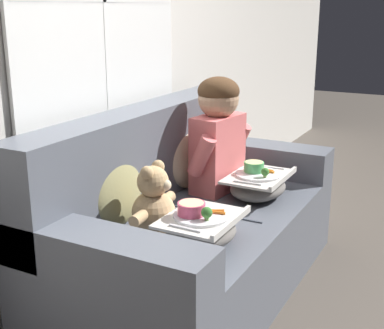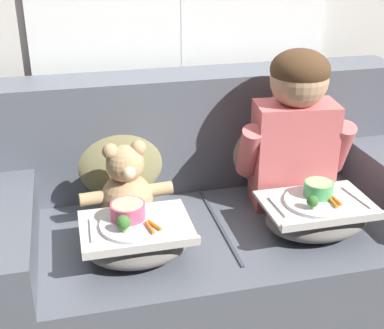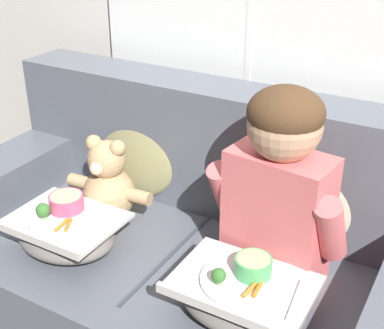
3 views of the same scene
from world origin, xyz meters
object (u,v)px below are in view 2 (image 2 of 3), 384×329
throw_pillow_behind_child (273,139)px  child_figure (296,123)px  lap_tray_child (317,215)px  lap_tray_teddy (136,238)px  teddy_bear (127,189)px  couch (210,231)px  throw_pillow_behind_teddy (119,154)px

throw_pillow_behind_child → child_figure: size_ratio=0.68×
throw_pillow_behind_child → lap_tray_child: 0.46m
child_figure → lap_tray_teddy: child_figure is taller
child_figure → teddy_bear: size_ratio=1.78×
throw_pillow_behind_child → child_figure: 0.25m
teddy_bear → couch: bearing=3.2°
lap_tray_child → throw_pillow_behind_teddy: bearing=146.2°
throw_pillow_behind_child → lap_tray_child: (0.00, -0.44, -0.12)m
throw_pillow_behind_child → lap_tray_child: throw_pillow_behind_child is taller
lap_tray_teddy → lap_tray_child: bearing=-0.0°
throw_pillow_behind_teddy → child_figure: (0.65, -0.20, 0.15)m
child_figure → lap_tray_child: 0.36m
teddy_bear → lap_tray_child: 0.70m
lap_tray_child → lap_tray_teddy: size_ratio=1.06×
throw_pillow_behind_teddy → throw_pillow_behind_child: bearing=0.0°
couch → child_figure: bearing=-2.7°
child_figure → lap_tray_child: size_ratio=1.59×
teddy_bear → throw_pillow_behind_teddy: bearing=90.1°
throw_pillow_behind_teddy → child_figure: bearing=-17.1°
throw_pillow_behind_child → throw_pillow_behind_teddy: 0.65m
couch → throw_pillow_behind_teddy: (-0.33, 0.19, 0.30)m
couch → lap_tray_child: bearing=-37.6°
throw_pillow_behind_child → teddy_bear: 0.69m
throw_pillow_behind_teddy → child_figure: size_ratio=0.62×
child_figure → couch: bearing=177.3°
child_figure → teddy_bear: 0.69m
throw_pillow_behind_teddy → lap_tray_child: 0.80m
throw_pillow_behind_child → child_figure: child_figure is taller
throw_pillow_behind_child → child_figure: (-0.00, -0.20, 0.15)m
throw_pillow_behind_teddy → child_figure: child_figure is taller
teddy_bear → lap_tray_child: teddy_bear is taller
throw_pillow_behind_teddy → lap_tray_teddy: (-0.00, -0.44, -0.12)m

